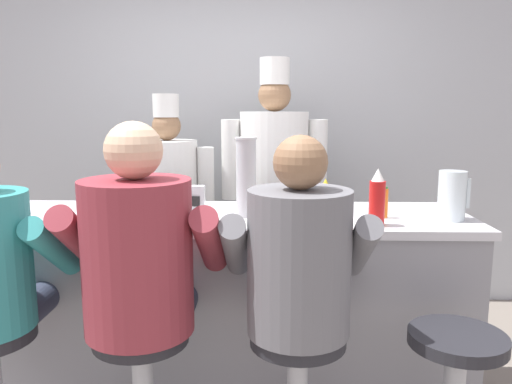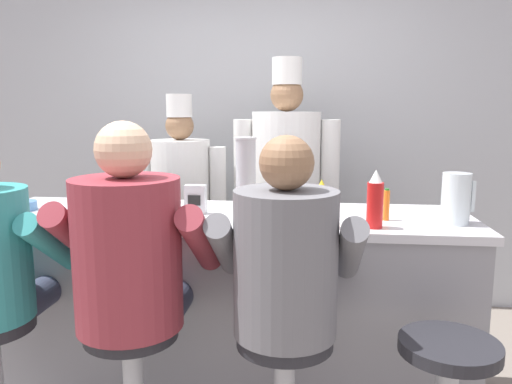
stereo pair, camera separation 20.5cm
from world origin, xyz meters
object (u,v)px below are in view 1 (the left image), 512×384
Objects in this scene: water_pitcher_clear at (452,196)px; cereal_bowl at (12,210)px; hot_sauce_bottle_orange at (385,203)px; coffee_mug_white at (279,211)px; diner_seated_grey at (298,274)px; mustard_bottle_yellow at (325,204)px; napkin_dispenser_chrome at (194,200)px; breakfast_plate at (147,211)px; cook_in_whites_near at (169,202)px; ketchup_bottle_red at (377,199)px; cup_stack_steel at (246,177)px; diner_seated_maroon at (141,267)px; cook_in_whites_far at (274,182)px.

water_pitcher_clear is 1.64× the size of cereal_bowl.
coffee_mug_white is at bearing -169.77° from hot_sauce_bottle_orange.
diner_seated_grey is at bearing -129.87° from hot_sauce_bottle_orange.
cereal_bowl is (-1.56, 0.23, -0.08)m from mustard_bottle_yellow.
mustard_bottle_yellow reaches higher than napkin_dispenser_chrome.
cereal_bowl is 1.36m from coffee_mug_white.
coffee_mug_white is at bearing -13.43° from breakfast_plate.
breakfast_plate is 0.16× the size of cook_in_whites_near.
water_pitcher_clear is 1.78× the size of coffee_mug_white.
ketchup_bottle_red is at bearing -161.94° from water_pitcher_clear.
water_pitcher_clear reaches higher than mustard_bottle_yellow.
diner_seated_maroon is at bearing -125.27° from cup_stack_steel.
napkin_dispenser_chrome is 0.79m from diner_seated_grey.
hot_sauce_bottle_orange is at bearing -62.58° from cook_in_whites_far.
water_pitcher_clear is 0.15× the size of cook_in_whites_near.
mustard_bottle_yellow is at bearing -174.02° from ketchup_bottle_red.
ketchup_bottle_red is 0.18× the size of diner_seated_maroon.
hot_sauce_bottle_orange is 0.10× the size of diner_seated_maroon.
cook_in_whites_near is (-0.07, 0.91, -0.12)m from breakfast_plate.
cook_in_whites_far is (-0.46, 1.19, -0.10)m from ketchup_bottle_red.
breakfast_plate is 0.14× the size of cook_in_whites_far.
cook_in_whites_near reaches higher than breakfast_plate.
water_pitcher_clear is at bearing -3.10° from cup_stack_steel.
ketchup_bottle_red is 0.19m from hot_sauce_bottle_orange.
cook_in_whites_far is at bearing 111.02° from ketchup_bottle_red.
cook_in_whites_near reaches higher than napkin_dispenser_chrome.
cook_in_whites_near is (-0.75, 1.07, -0.15)m from coffee_mug_white.
diner_seated_maroon reaches higher than ketchup_bottle_red.
hot_sauce_bottle_orange is 1.06× the size of cereal_bowl.
napkin_dispenser_chrome is at bearing 129.65° from diner_seated_grey.
breakfast_plate is 0.96m from diner_seated_grey.
cereal_bowl is 1.12m from cook_in_whites_near.
hot_sauce_bottle_orange is at bearing -37.54° from cook_in_whites_near.
diner_seated_grey reaches higher than coffee_mug_white.
water_pitcher_clear is 1.48m from diner_seated_maroon.
mustard_bottle_yellow is 0.43m from diner_seated_grey.
napkin_dispenser_chrome is 0.10× the size of diner_seated_grey.
cook_in_whites_near is (-0.95, 1.16, -0.21)m from mustard_bottle_yellow.
water_pitcher_clear is at bearing 33.43° from diner_seated_grey.
coffee_mug_white is 0.09× the size of diner_seated_grey.
water_pitcher_clear is (0.38, 0.12, -0.00)m from ketchup_bottle_red.
coffee_mug_white is 0.45m from napkin_dispenser_chrome.
mustard_bottle_yellow reaches higher than breakfast_plate.
water_pitcher_clear is 1.51m from breakfast_plate.
cook_in_whites_far reaches higher than ketchup_bottle_red.
diner_seated_grey is (0.23, -0.56, -0.31)m from cup_stack_steel.
coffee_mug_white is (1.36, -0.13, 0.03)m from cereal_bowl.
ketchup_bottle_red is at bearing -114.57° from hot_sauce_bottle_orange.
diner_seated_grey is 0.77× the size of cook_in_whites_far.
water_pitcher_clear reaches higher than hot_sauce_bottle_orange.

